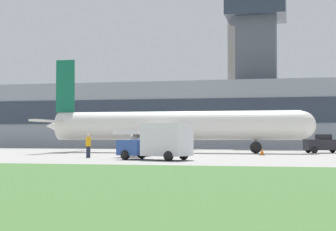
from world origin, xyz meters
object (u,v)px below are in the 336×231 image
object	(u,v)px
baggage_truck	(159,142)
pushback_tug	(324,145)
ground_crew_person	(88,146)
airplane	(170,127)

from	to	relation	value
baggage_truck	pushback_tug	bearing A→B (deg)	56.97
baggage_truck	ground_crew_person	world-z (taller)	baggage_truck
airplane	pushback_tug	xyz separation A→B (m)	(14.67, 2.67, -1.75)
baggage_truck	ground_crew_person	distance (m)	6.99
pushback_tug	ground_crew_person	world-z (taller)	pushback_tug
airplane	baggage_truck	size ratio (longest dim) A/B	4.97
airplane	ground_crew_person	size ratio (longest dim) A/B	14.94
pushback_tug	baggage_truck	xyz separation A→B (m)	(-11.92, -18.33, 0.43)
airplane	baggage_truck	distance (m)	15.95
airplane	pushback_tug	distance (m)	15.01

